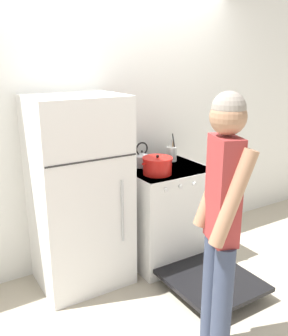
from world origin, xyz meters
The scene contains 8 objects.
ground_plane centered at (0.00, 0.00, 0.00)m, with size 14.00×14.00×0.00m, color #B2A893.
wall_back centered at (0.00, 0.03, 1.27)m, with size 10.00×0.06×2.55m.
refrigerator centered at (-0.53, -0.31, 0.81)m, with size 0.75×0.64×1.62m.
stove_range centered at (0.30, -0.39, 0.46)m, with size 0.75×1.43×0.92m.
dutch_oven_pot centered at (0.13, -0.49, 0.99)m, with size 0.31×0.26×0.18m.
tea_kettle centered at (0.14, -0.21, 0.99)m, with size 0.21×0.16×0.23m.
utensil_jar centered at (0.49, -0.20, 0.99)m, with size 0.10×0.10×0.28m.
person centered at (-0.16, -1.60, 0.99)m, with size 0.36×0.41×1.73m.
Camera 1 is at (-1.61, -3.08, 1.90)m, focal length 40.00 mm.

